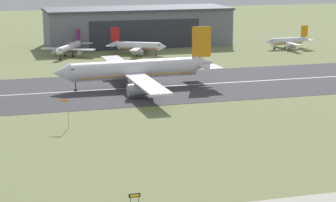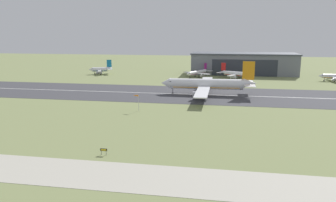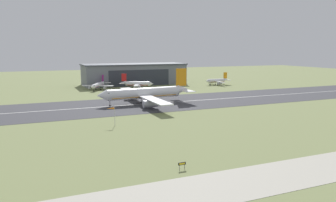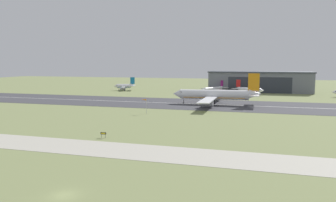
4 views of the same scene
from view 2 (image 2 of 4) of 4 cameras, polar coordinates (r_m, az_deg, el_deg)
ground_plane at (r=95.30m, az=0.40°, el=-5.28°), size 633.79×633.79×0.00m
runway_strip at (r=151.63m, az=4.01°, el=1.17°), size 393.79×43.26×0.06m
runway_centreline at (r=151.62m, az=4.01°, el=1.18°), size 354.41×0.70×0.01m
taxiway_road at (r=66.32m, az=-4.18°, el=-13.21°), size 295.34×13.16×0.05m
hangar_building at (r=231.68m, az=12.99°, el=6.39°), size 70.73×25.02×14.38m
airplane_landing at (r=151.19m, az=6.79°, el=2.88°), size 43.56×58.24×15.55m
airplane_parked_west at (r=215.16m, az=26.96°, el=3.84°), size 17.74×20.73×8.52m
airplane_parked_centre at (r=206.68m, az=11.60°, el=4.66°), size 21.15×18.74×9.35m
airplane_parked_east at (r=229.76m, az=-11.66°, el=5.38°), size 17.32×16.97×9.77m
airplane_parked_far_east at (r=210.37m, az=5.12°, el=4.95°), size 18.98×22.48×8.34m
windsock_pole at (r=119.42m, az=-5.64°, el=0.82°), size 2.57×1.30×5.96m
runway_sign at (r=78.60m, az=-11.14°, el=-8.40°), size 1.69×0.13×1.57m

